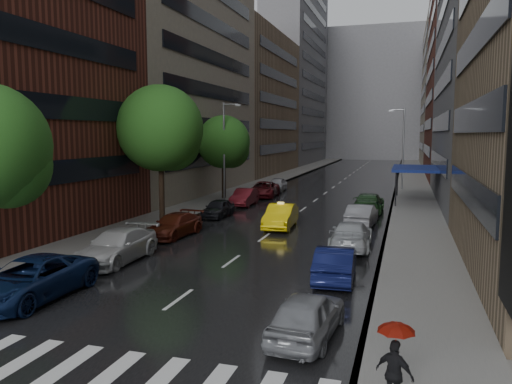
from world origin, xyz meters
The scene contains 17 objects.
ground centered at (0.00, 0.00, 0.00)m, with size 220.00×220.00×0.00m, color gray.
road centered at (0.00, 50.00, 0.01)m, with size 14.00×140.00×0.01m, color black.
sidewalk_left centered at (-9.00, 50.00, 0.07)m, with size 4.00×140.00×0.15m, color gray.
sidewalk_right centered at (9.00, 50.00, 0.07)m, with size 4.00×140.00×0.15m, color gray.
crosswalk centered at (0.20, -2.00, 0.01)m, with size 13.15×2.80×0.01m.
buildings_left centered at (-15.00, 58.79, 15.99)m, with size 8.00×108.00×38.00m.
buildings_right centered at (15.00, 56.70, 15.03)m, with size 8.05×109.10×36.00m.
building_far centered at (0.00, 118.00, 16.00)m, with size 40.00×14.00×32.00m, color slate.
tree_mid centered at (-8.60, 19.27, 6.69)m, with size 6.13×6.13×9.77m.
tree_far centered at (-8.60, 32.02, 5.53)m, with size 5.07×5.07×8.08m.
taxi centered at (0.22, 19.30, 0.80)m, with size 1.70×4.86×1.60m, color yellow.
parked_cars_left centered at (-5.40, 19.51, 0.76)m, with size 3.02×42.87×1.59m.
parked_cars_right centered at (5.40, 16.36, 0.77)m, with size 2.31×30.84×1.60m.
ped_red_umbrella centered at (8.09, -1.71, 1.34)m, with size 0.99×0.82×2.01m.
street_lamp_left centered at (-7.72, 30.00, 4.89)m, with size 1.74×0.22×9.00m.
street_lamp_right centered at (7.72, 45.00, 4.89)m, with size 1.74×0.22×9.00m.
awning centered at (8.98, 35.00, 3.13)m, with size 4.00×8.00×3.12m.
Camera 1 is at (8.18, -12.84, 6.31)m, focal length 35.00 mm.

